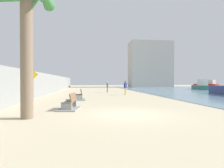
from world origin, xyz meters
TOP-DOWN VIEW (x-y plane):
  - ground_plane at (0.00, 18.00)m, footprint 120.00×120.00m
  - seawall at (-7.50, 18.00)m, footprint 0.80×64.00m
  - palm_tree at (-4.70, -0.61)m, footprint 2.54×2.51m
  - bench_near at (-3.05, 2.16)m, footprint 1.35×2.22m
  - bench_far at (-2.77, 8.25)m, footprint 1.24×2.17m
  - person_walking at (2.60, 13.94)m, footprint 0.44×0.35m
  - person_standing at (1.00, 20.27)m, footprint 0.22×0.53m
  - boat_far_left at (20.91, 27.76)m, footprint 2.44×5.94m
  - boat_outer at (25.78, 33.51)m, footprint 4.73×5.44m
  - pedestrian_sign at (-6.65, 7.84)m, footprint 0.85×0.08m
  - harbor_building at (16.07, 46.00)m, footprint 12.00×6.00m

SIDE VIEW (x-z plane):
  - ground_plane at x=0.00m, z-range 0.00..0.00m
  - bench_near at x=-3.05m, z-range -0.26..0.72m
  - bench_far at x=-2.77m, z-range -0.26..0.72m
  - boat_outer at x=25.78m, z-range -0.21..1.77m
  - boat_far_left at x=20.91m, z-range -0.26..1.84m
  - person_standing at x=1.00m, z-range 0.14..1.80m
  - person_walking at x=2.60m, z-range 0.15..1.90m
  - seawall at x=-7.50m, z-range 0.00..2.65m
  - pedestrian_sign at x=-6.65m, z-range 0.33..3.01m
  - palm_tree at x=-4.70m, z-range 1.29..7.71m
  - harbor_building at x=16.07m, z-range 0.00..13.10m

